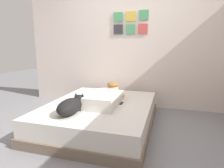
% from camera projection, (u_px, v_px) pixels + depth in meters
% --- Properties ---
extents(ground_plane, '(12.96, 12.96, 0.00)m').
position_uv_depth(ground_plane, '(106.00, 138.00, 2.62)').
color(ground_plane, gray).
extents(back_wall, '(4.48, 0.12, 2.50)m').
position_uv_depth(back_wall, '(131.00, 45.00, 3.90)').
color(back_wall, silver).
rests_on(back_wall, ground).
extents(bed, '(1.57, 1.98, 0.36)m').
position_uv_depth(bed, '(100.00, 114.00, 3.01)').
color(bed, '#726051').
rests_on(bed, ground).
extents(pillow, '(0.52, 0.32, 0.11)m').
position_uv_depth(pillow, '(107.00, 91.00, 3.51)').
color(pillow, white).
rests_on(pillow, bed).
extents(person_lying, '(0.43, 0.92, 0.27)m').
position_uv_depth(person_lying, '(106.00, 97.00, 2.95)').
color(person_lying, silver).
rests_on(person_lying, bed).
extents(dog, '(0.26, 0.57, 0.21)m').
position_uv_depth(dog, '(71.00, 106.00, 2.51)').
color(dog, black).
rests_on(dog, bed).
extents(coffee_cup, '(0.12, 0.09, 0.07)m').
position_uv_depth(coffee_cup, '(116.00, 95.00, 3.33)').
color(coffee_cup, '#D84C47').
rests_on(coffee_cup, bed).
extents(cell_phone, '(0.07, 0.14, 0.01)m').
position_uv_depth(cell_phone, '(120.00, 103.00, 2.96)').
color(cell_phone, black).
rests_on(cell_phone, bed).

